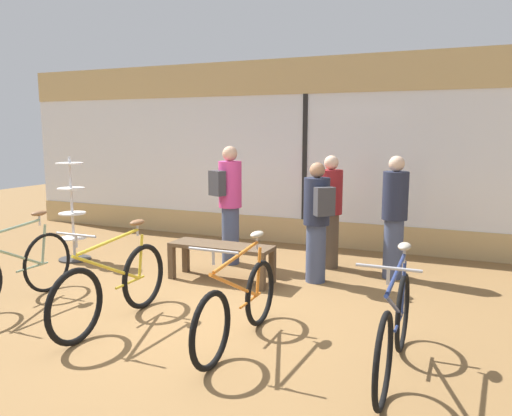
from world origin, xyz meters
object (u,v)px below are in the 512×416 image
(bicycle_right, at_px, (239,305))
(bicycle_far_right, at_px, (395,328))
(customer_mid_floor, at_px, (330,210))
(bicycle_left, at_px, (113,287))
(bicycle_far_left, at_px, (14,269))
(customer_near_bench, at_px, (395,215))
(customer_by_window, at_px, (317,219))
(customer_near_rack, at_px, (229,201))
(display_bench, at_px, (221,251))
(accessory_rack, at_px, (73,218))

(bicycle_right, relative_size, bicycle_far_right, 0.98)
(bicycle_right, height_order, customer_mid_floor, customer_mid_floor)
(bicycle_right, height_order, bicycle_far_right, bicycle_far_right)
(bicycle_left, xyz_separation_m, bicycle_right, (1.40, 0.07, -0.02))
(bicycle_far_left, distance_m, customer_near_bench, 4.78)
(customer_mid_floor, bearing_deg, bicycle_far_left, -134.60)
(customer_mid_floor, height_order, customer_near_bench, customer_near_bench)
(customer_near_bench, bearing_deg, customer_by_window, -146.40)
(bicycle_far_right, bearing_deg, customer_near_rack, 137.18)
(bicycle_right, height_order, customer_by_window, customer_by_window)
(bicycle_left, distance_m, customer_by_window, 2.72)
(bicycle_left, bearing_deg, bicycle_far_right, 0.56)
(customer_near_rack, xyz_separation_m, customer_mid_floor, (1.43, 0.39, -0.10))
(bicycle_far_left, height_order, display_bench, bicycle_far_left)
(display_bench, bearing_deg, customer_mid_floor, 46.45)
(bicycle_right, relative_size, customer_near_bench, 1.04)
(bicycle_far_right, relative_size, accessory_rack, 1.10)
(bicycle_left, xyz_separation_m, customer_mid_floor, (1.48, 2.99, 0.46))
(bicycle_right, relative_size, accessory_rack, 1.08)
(bicycle_left, relative_size, customer_near_rack, 1.02)
(bicycle_far_right, distance_m, customer_mid_floor, 3.28)
(bicycle_left, relative_size, customer_mid_floor, 1.09)
(bicycle_right, xyz_separation_m, bicycle_far_right, (1.42, -0.04, 0.02))
(bicycle_right, distance_m, customer_near_rack, 2.92)
(bicycle_left, distance_m, bicycle_right, 1.40)
(customer_near_rack, relative_size, customer_mid_floor, 1.08)
(accessory_rack, height_order, customer_near_rack, customer_near_rack)
(bicycle_far_right, xyz_separation_m, customer_mid_floor, (-1.34, 2.96, 0.46))
(customer_mid_floor, bearing_deg, bicycle_right, -91.57)
(bicycle_far_right, bearing_deg, customer_by_window, 120.86)
(accessory_rack, height_order, customer_near_bench, customer_near_bench)
(bicycle_left, distance_m, customer_near_rack, 2.65)
(customer_by_window, xyz_separation_m, customer_near_bench, (0.90, 0.60, 0.02))
(bicycle_far_left, height_order, customer_near_rack, customer_near_rack)
(customer_by_window, bearing_deg, customer_near_bench, 33.60)
(bicycle_left, xyz_separation_m, customer_near_bench, (2.40, 2.82, 0.47))
(bicycle_far_left, xyz_separation_m, customer_near_bench, (3.85, 2.79, 0.46))
(customer_near_rack, bearing_deg, customer_near_bench, 5.44)
(customer_near_bench, bearing_deg, customer_near_rack, -174.56)
(bicycle_left, distance_m, accessory_rack, 2.93)
(bicycle_right, distance_m, display_bench, 2.02)
(customer_by_window, distance_m, customer_mid_floor, 0.77)
(accessory_rack, bearing_deg, customer_by_window, 5.79)
(display_bench, distance_m, customer_near_bench, 2.37)
(bicycle_left, xyz_separation_m, customer_by_window, (1.51, 2.22, 0.45))
(customer_mid_floor, distance_m, customer_near_bench, 0.94)
(bicycle_right, xyz_separation_m, accessory_rack, (-3.66, 1.77, 0.28))
(customer_by_window, bearing_deg, accessory_rack, -174.21)
(bicycle_far_left, relative_size, customer_by_window, 1.12)
(bicycle_far_left, distance_m, display_bench, 2.49)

